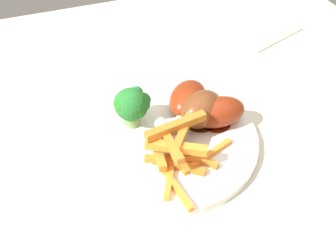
{
  "coord_description": "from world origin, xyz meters",
  "views": [
    {
      "loc": [
        0.19,
        0.4,
        1.15
      ],
      "look_at": [
        0.06,
        0.03,
        0.78
      ],
      "focal_mm": 41.18,
      "sensor_mm": 36.0,
      "label": 1
    }
  ],
  "objects_px": {
    "broccoli_floret_front": "(133,105)",
    "chicken_drumstick_extra": "(214,113)",
    "dining_table": "(192,169)",
    "broccoli_floret_middle": "(129,105)",
    "chicken_drumstick_near": "(199,111)",
    "carrot_fries_pile": "(178,145)",
    "dinner_plate": "(168,139)",
    "chicken_drumstick_far": "(187,101)"
  },
  "relations": [
    {
      "from": "broccoli_floret_middle",
      "to": "chicken_drumstick_near",
      "type": "distance_m",
      "value": 0.1
    },
    {
      "from": "carrot_fries_pile",
      "to": "chicken_drumstick_near",
      "type": "bearing_deg",
      "value": -136.14
    },
    {
      "from": "chicken_drumstick_near",
      "to": "chicken_drumstick_far",
      "type": "relative_size",
      "value": 0.94
    },
    {
      "from": "dinner_plate",
      "to": "chicken_drumstick_extra",
      "type": "relative_size",
      "value": 1.89
    },
    {
      "from": "carrot_fries_pile",
      "to": "chicken_drumstick_extra",
      "type": "relative_size",
      "value": 1.12
    },
    {
      "from": "dining_table",
      "to": "dinner_plate",
      "type": "relative_size",
      "value": 3.5
    },
    {
      "from": "broccoli_floret_front",
      "to": "chicken_drumstick_near",
      "type": "distance_m",
      "value": 0.1
    },
    {
      "from": "dinner_plate",
      "to": "chicken_drumstick_near",
      "type": "height_order",
      "value": "chicken_drumstick_near"
    },
    {
      "from": "carrot_fries_pile",
      "to": "chicken_drumstick_extra",
      "type": "bearing_deg",
      "value": -150.12
    },
    {
      "from": "chicken_drumstick_far",
      "to": "chicken_drumstick_extra",
      "type": "xyz_separation_m",
      "value": [
        -0.03,
        0.04,
        0.0
      ]
    },
    {
      "from": "dinner_plate",
      "to": "chicken_drumstick_near",
      "type": "xyz_separation_m",
      "value": [
        -0.05,
        -0.01,
        0.03
      ]
    },
    {
      "from": "broccoli_floret_middle",
      "to": "chicken_drumstick_extra",
      "type": "xyz_separation_m",
      "value": [
        -0.11,
        0.04,
        -0.02
      ]
    },
    {
      "from": "broccoli_floret_middle",
      "to": "dinner_plate",
      "type": "bearing_deg",
      "value": 134.36
    },
    {
      "from": "dining_table",
      "to": "chicken_drumstick_near",
      "type": "height_order",
      "value": "chicken_drumstick_near"
    },
    {
      "from": "carrot_fries_pile",
      "to": "chicken_drumstick_near",
      "type": "xyz_separation_m",
      "value": [
        -0.05,
        -0.05,
        0.0
      ]
    },
    {
      "from": "broccoli_floret_front",
      "to": "broccoli_floret_middle",
      "type": "distance_m",
      "value": 0.01
    },
    {
      "from": "chicken_drumstick_far",
      "to": "carrot_fries_pile",
      "type": "bearing_deg",
      "value": 60.08
    },
    {
      "from": "broccoli_floret_middle",
      "to": "chicken_drumstick_extra",
      "type": "height_order",
      "value": "broccoli_floret_middle"
    },
    {
      "from": "dining_table",
      "to": "chicken_drumstick_extra",
      "type": "xyz_separation_m",
      "value": [
        -0.02,
        0.03,
        0.15
      ]
    },
    {
      "from": "carrot_fries_pile",
      "to": "broccoli_floret_front",
      "type": "bearing_deg",
      "value": -66.81
    },
    {
      "from": "broccoli_floret_middle",
      "to": "dining_table",
      "type": "bearing_deg",
      "value": 171.29
    },
    {
      "from": "broccoli_floret_middle",
      "to": "chicken_drumstick_far",
      "type": "height_order",
      "value": "broccoli_floret_middle"
    },
    {
      "from": "dinner_plate",
      "to": "chicken_drumstick_extra",
      "type": "distance_m",
      "value": 0.08
    },
    {
      "from": "dining_table",
      "to": "chicken_drumstick_near",
      "type": "bearing_deg",
      "value": 78.49
    },
    {
      "from": "broccoli_floret_front",
      "to": "chicken_drumstick_far",
      "type": "bearing_deg",
      "value": 178.92
    },
    {
      "from": "dinner_plate",
      "to": "carrot_fries_pile",
      "type": "xyz_separation_m",
      "value": [
        0.0,
        0.04,
        0.03
      ]
    },
    {
      "from": "dinner_plate",
      "to": "broccoli_floret_front",
      "type": "relative_size",
      "value": 4.14
    },
    {
      "from": "dinner_plate",
      "to": "chicken_drumstick_far",
      "type": "relative_size",
      "value": 2.12
    },
    {
      "from": "broccoli_floret_middle",
      "to": "chicken_drumstick_far",
      "type": "bearing_deg",
      "value": 178.38
    },
    {
      "from": "dining_table",
      "to": "chicken_drumstick_extra",
      "type": "bearing_deg",
      "value": 120.19
    },
    {
      "from": "chicken_drumstick_far",
      "to": "dinner_plate",
      "type": "bearing_deg",
      "value": 41.36
    },
    {
      "from": "chicken_drumstick_near",
      "to": "chicken_drumstick_extra",
      "type": "relative_size",
      "value": 0.84
    },
    {
      "from": "dining_table",
      "to": "chicken_drumstick_near",
      "type": "relative_size",
      "value": 7.89
    },
    {
      "from": "broccoli_floret_middle",
      "to": "carrot_fries_pile",
      "type": "xyz_separation_m",
      "value": [
        -0.04,
        0.08,
        -0.02
      ]
    },
    {
      "from": "dinner_plate",
      "to": "chicken_drumstick_extra",
      "type": "height_order",
      "value": "chicken_drumstick_extra"
    },
    {
      "from": "dining_table",
      "to": "broccoli_floret_front",
      "type": "xyz_separation_m",
      "value": [
        0.09,
        -0.01,
        0.16
      ]
    },
    {
      "from": "dining_table",
      "to": "chicken_drumstick_far",
      "type": "bearing_deg",
      "value": -52.61
    },
    {
      "from": "broccoli_floret_front",
      "to": "chicken_drumstick_near",
      "type": "height_order",
      "value": "broccoli_floret_front"
    },
    {
      "from": "broccoli_floret_front",
      "to": "chicken_drumstick_extra",
      "type": "relative_size",
      "value": 0.46
    },
    {
      "from": "dinner_plate",
      "to": "chicken_drumstick_extra",
      "type": "bearing_deg",
      "value": -179.68
    },
    {
      "from": "dining_table",
      "to": "carrot_fries_pile",
      "type": "relative_size",
      "value": 5.9
    },
    {
      "from": "dining_table",
      "to": "chicken_drumstick_extra",
      "type": "height_order",
      "value": "chicken_drumstick_extra"
    }
  ]
}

